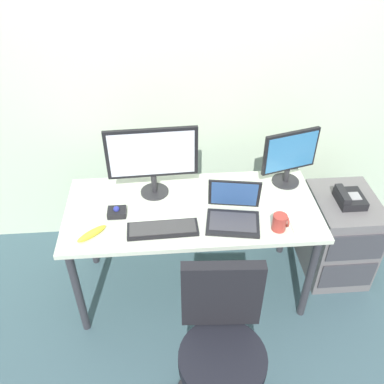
{
  "coord_description": "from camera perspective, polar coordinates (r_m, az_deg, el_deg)",
  "views": [
    {
      "loc": [
        -0.15,
        -1.95,
        2.39
      ],
      "look_at": [
        0.0,
        0.0,
        0.86
      ],
      "focal_mm": 38.64,
      "sensor_mm": 36.0,
      "label": 1
    }
  ],
  "objects": [
    {
      "name": "monitor_main",
      "position": [
        2.52,
        -5.51,
        4.86
      ],
      "size": [
        0.56,
        0.18,
        0.47
      ],
      "color": "#262628",
      "rests_on": "desk"
    },
    {
      "name": "paper_notepad",
      "position": [
        2.53,
        15.0,
        -4.0
      ],
      "size": [
        0.15,
        0.21,
        0.01
      ],
      "primitive_type": "cube",
      "rotation": [
        0.0,
        0.0,
        -0.01
      ],
      "color": "white",
      "rests_on": "desk"
    },
    {
      "name": "desk",
      "position": [
        2.61,
        0.0,
        -3.48
      ],
      "size": [
        1.56,
        0.71,
        0.74
      ],
      "color": "beige",
      "rests_on": "ground"
    },
    {
      "name": "office_chair",
      "position": [
        2.27,
        4.05,
        -21.44
      ],
      "size": [
        0.52,
        0.52,
        0.96
      ],
      "color": "black",
      "rests_on": "ground"
    },
    {
      "name": "monitor_side",
      "position": [
        2.72,
        13.36,
        4.91
      ],
      "size": [
        0.37,
        0.18,
        0.38
      ],
      "color": "#262628",
      "rests_on": "desk"
    },
    {
      "name": "ground_plane",
      "position": [
        3.09,
        0.0,
        -12.73
      ],
      "size": [
        8.0,
        8.0,
        0.0
      ],
      "primitive_type": "plane",
      "color": "#385159"
    },
    {
      "name": "keyboard",
      "position": [
        2.4,
        -4.05,
        -5.11
      ],
      "size": [
        0.41,
        0.15,
        0.03
      ],
      "color": "black",
      "rests_on": "desk"
    },
    {
      "name": "coffee_mug",
      "position": [
        2.43,
        12.03,
        -4.12
      ],
      "size": [
        0.09,
        0.08,
        0.1
      ],
      "color": "#9C332A",
      "rests_on": "desk"
    },
    {
      "name": "file_cabinet",
      "position": [
        3.16,
        19.47,
        -5.68
      ],
      "size": [
        0.42,
        0.53,
        0.65
      ],
      "color": "#605C5D",
      "rests_on": "ground"
    },
    {
      "name": "trackball_mouse",
      "position": [
        2.53,
        -10.34,
        -2.73
      ],
      "size": [
        0.11,
        0.09,
        0.07
      ],
      "color": "black",
      "rests_on": "desk"
    },
    {
      "name": "desk_phone",
      "position": [
        2.92,
        20.87,
        -0.8
      ],
      "size": [
        0.17,
        0.2,
        0.09
      ],
      "color": "black",
      "rests_on": "file_cabinet"
    },
    {
      "name": "laptop",
      "position": [
        2.45,
        5.72,
        -2.78
      ],
      "size": [
        0.35,
        0.32,
        0.24
      ],
      "color": "black",
      "rests_on": "desk"
    },
    {
      "name": "back_wall",
      "position": [
        2.84,
        -1.15,
        17.51
      ],
      "size": [
        6.0,
        0.1,
        2.8
      ],
      "primitive_type": "cube",
      "color": "beige",
      "rests_on": "ground"
    },
    {
      "name": "banana",
      "position": [
        2.42,
        -13.67,
        -5.59
      ],
      "size": [
        0.17,
        0.16,
        0.04
      ],
      "primitive_type": "ellipsoid",
      "rotation": [
        0.0,
        0.0,
        0.7
      ],
      "color": "yellow",
      "rests_on": "desk"
    }
  ]
}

